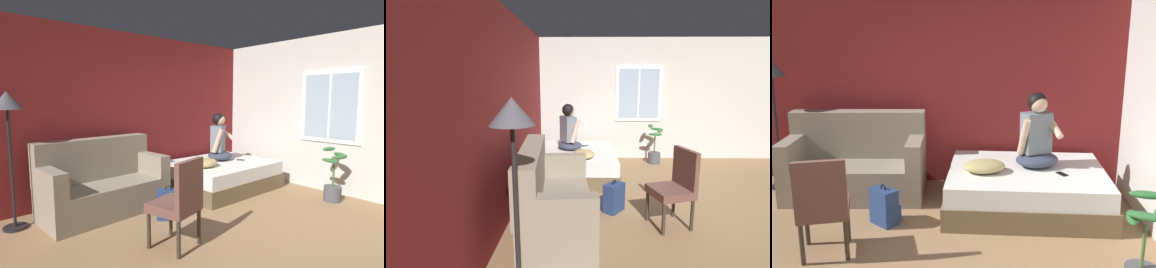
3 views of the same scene
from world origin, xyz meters
TOP-DOWN VIEW (x-y plane):
  - ground_plane at (0.00, 0.00)m, footprint 40.00×40.00m
  - wall_back_accent at (0.00, 2.68)m, footprint 10.29×0.16m
  - wall_side_with_window at (2.73, 0.01)m, footprint 0.19×6.61m
  - bed at (1.39, 1.76)m, footprint 1.85×1.47m
  - couch at (-0.72, 2.03)m, footprint 1.76×0.94m
  - side_chair at (-0.55, 0.50)m, footprint 0.57×0.57m
  - person_seated at (1.50, 1.91)m, footprint 0.67×0.64m
  - backpack at (-0.17, 1.22)m, footprint 0.35×0.35m
  - throw_pillow at (0.89, 1.63)m, footprint 0.55×0.46m
  - cell_phone at (1.77, 1.61)m, footprint 0.13×0.16m
  - floor_lamp at (-1.81, 2.21)m, footprint 0.36×0.36m
  - potted_plant at (2.21, 0.09)m, footprint 0.39×0.37m

SIDE VIEW (x-z plane):
  - ground_plane at x=0.00m, z-range 0.00..0.00m
  - backpack at x=-0.17m, z-range -0.04..0.42m
  - bed at x=1.39m, z-range 0.00..0.48m
  - potted_plant at x=2.21m, z-range -0.12..0.73m
  - couch at x=-0.72m, z-range -0.13..0.91m
  - cell_phone at x=1.77m, z-range 0.48..0.49m
  - side_chair at x=-0.55m, z-range 0.04..1.02m
  - throw_pillow at x=0.89m, z-range 0.48..0.62m
  - person_seated at x=1.50m, z-range 0.40..1.27m
  - wall_back_accent at x=0.00m, z-range 0.00..2.70m
  - wall_side_with_window at x=2.73m, z-range 0.00..2.70m
  - floor_lamp at x=-1.81m, z-range 0.58..2.28m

